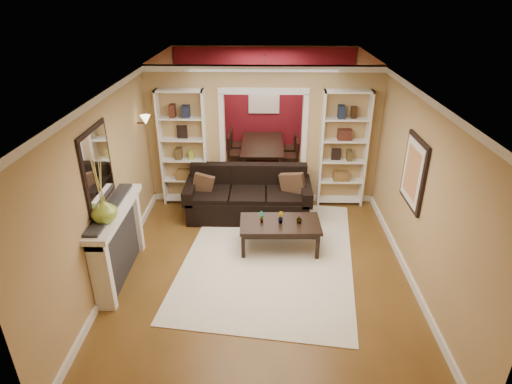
{
  "coord_description": "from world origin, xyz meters",
  "views": [
    {
      "loc": [
        0.04,
        -6.79,
        4.02
      ],
      "look_at": [
        -0.1,
        -0.8,
        1.11
      ],
      "focal_mm": 30.0,
      "sensor_mm": 36.0,
      "label": 1
    }
  ],
  "objects_px": {
    "sofa": "(248,194)",
    "bookshelf_left": "(183,148)",
    "coffee_table": "(280,236)",
    "bookshelf_right": "(343,150)",
    "fireplace": "(120,244)",
    "dining_table": "(264,156)"
  },
  "relations": [
    {
      "from": "dining_table",
      "to": "fireplace",
      "type": "bearing_deg",
      "value": 154.2
    },
    {
      "from": "coffee_table",
      "to": "bookshelf_right",
      "type": "xyz_separation_m",
      "value": [
        1.25,
        1.71,
        0.9
      ]
    },
    {
      "from": "coffee_table",
      "to": "bookshelf_right",
      "type": "distance_m",
      "value": 2.31
    },
    {
      "from": "coffee_table",
      "to": "dining_table",
      "type": "distance_m",
      "value": 3.54
    },
    {
      "from": "fireplace",
      "to": "dining_table",
      "type": "bearing_deg",
      "value": 64.2
    },
    {
      "from": "sofa",
      "to": "fireplace",
      "type": "height_order",
      "value": "fireplace"
    },
    {
      "from": "dining_table",
      "to": "bookshelf_left",
      "type": "bearing_deg",
      "value": 139.31
    },
    {
      "from": "fireplace",
      "to": "dining_table",
      "type": "xyz_separation_m",
      "value": [
        2.1,
        4.34,
        -0.27
      ]
    },
    {
      "from": "fireplace",
      "to": "sofa",
      "type": "bearing_deg",
      "value": 47.01
    },
    {
      "from": "bookshelf_left",
      "to": "bookshelf_right",
      "type": "bearing_deg",
      "value": 0.0
    },
    {
      "from": "sofa",
      "to": "bookshelf_right",
      "type": "xyz_separation_m",
      "value": [
        1.82,
        0.58,
        0.69
      ]
    },
    {
      "from": "sofa",
      "to": "fireplace",
      "type": "distance_m",
      "value": 2.67
    },
    {
      "from": "sofa",
      "to": "dining_table",
      "type": "bearing_deg",
      "value": 83.27
    },
    {
      "from": "sofa",
      "to": "fireplace",
      "type": "xyz_separation_m",
      "value": [
        -1.82,
        -1.95,
        0.12
      ]
    },
    {
      "from": "bookshelf_right",
      "to": "bookshelf_left",
      "type": "bearing_deg",
      "value": 180.0
    },
    {
      "from": "bookshelf_right",
      "to": "fireplace",
      "type": "height_order",
      "value": "bookshelf_right"
    },
    {
      "from": "sofa",
      "to": "bookshelf_left",
      "type": "bearing_deg",
      "value": 155.58
    },
    {
      "from": "coffee_table",
      "to": "bookshelf_right",
      "type": "height_order",
      "value": "bookshelf_right"
    },
    {
      "from": "dining_table",
      "to": "bookshelf_right",
      "type": "bearing_deg",
      "value": -139.68
    },
    {
      "from": "bookshelf_left",
      "to": "dining_table",
      "type": "bearing_deg",
      "value": 49.31
    },
    {
      "from": "sofa",
      "to": "coffee_table",
      "type": "distance_m",
      "value": 1.29
    },
    {
      "from": "coffee_table",
      "to": "bookshelf_left",
      "type": "distance_m",
      "value": 2.68
    }
  ]
}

